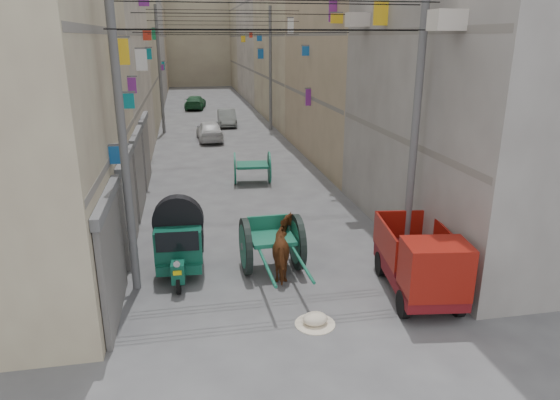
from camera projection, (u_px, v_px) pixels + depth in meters
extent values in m
cube|color=slate|center=(113.00, 148.00, 13.41)|extent=(0.25, 9.80, 0.18)
cube|color=slate|center=(100.00, 31.00, 12.48)|extent=(0.25, 9.80, 0.18)
cube|color=#BFB3A4|center=(47.00, 38.00, 22.14)|extent=(8.00, 12.00, 12.00)
cube|color=slate|center=(142.00, 100.00, 23.69)|extent=(0.25, 11.76, 0.18)
cube|color=slate|center=(137.00, 34.00, 22.76)|extent=(0.25, 11.76, 0.18)
cube|color=#AFA88A|center=(93.00, 23.00, 33.97)|extent=(8.00, 14.00, 14.00)
cube|color=slate|center=(155.00, 79.00, 35.83)|extent=(0.25, 13.72, 0.18)
cube|color=slate|center=(152.00, 35.00, 34.90)|extent=(0.25, 13.72, 0.18)
cube|color=gray|center=(118.00, 39.00, 47.39)|extent=(8.00, 14.00, 11.80)
cube|color=slate|center=(162.00, 68.00, 48.91)|extent=(0.25, 13.72, 0.18)
cube|color=slate|center=(160.00, 36.00, 47.98)|extent=(0.25, 13.72, 0.18)
cube|color=slate|center=(158.00, 2.00, 47.05)|extent=(0.25, 13.72, 0.18)
cube|color=tan|center=(131.00, 31.00, 59.27)|extent=(8.00, 12.00, 13.50)
cube|color=slate|center=(166.00, 62.00, 61.06)|extent=(0.25, 11.76, 0.18)
cube|color=slate|center=(164.00, 36.00, 60.13)|extent=(0.25, 11.76, 0.18)
cube|color=slate|center=(162.00, 10.00, 59.20)|extent=(0.25, 11.76, 0.18)
cube|color=gray|center=(534.00, 21.00, 14.53)|extent=(8.00, 10.00, 13.00)
cube|color=slate|center=(400.00, 137.00, 14.87)|extent=(0.25, 9.80, 0.18)
cube|color=slate|center=(408.00, 31.00, 13.94)|extent=(0.25, 9.80, 0.18)
cube|color=tan|center=(387.00, 38.00, 24.96)|extent=(8.00, 12.00, 12.00)
cube|color=slate|center=(311.00, 97.00, 25.15)|extent=(0.25, 11.76, 0.18)
cube|color=slate|center=(312.00, 34.00, 24.22)|extent=(0.25, 11.76, 0.18)
cube|color=#BEB490|center=(320.00, 24.00, 36.80)|extent=(8.00, 14.00, 14.00)
cube|color=slate|center=(268.00, 77.00, 37.29)|extent=(0.25, 13.72, 0.18)
cube|color=slate|center=(268.00, 35.00, 36.36)|extent=(0.25, 13.72, 0.18)
cube|color=#BFB3A4|center=(283.00, 39.00, 50.22)|extent=(8.00, 14.00, 11.80)
cube|color=slate|center=(246.00, 67.00, 50.37)|extent=(0.25, 13.72, 0.18)
cube|color=slate|center=(245.00, 36.00, 49.44)|extent=(0.25, 13.72, 0.18)
cube|color=slate|center=(244.00, 3.00, 48.51)|extent=(0.25, 13.72, 0.18)
cube|color=#AFA88A|center=(263.00, 32.00, 62.10)|extent=(8.00, 12.00, 13.50)
cube|color=slate|center=(233.00, 61.00, 62.51)|extent=(0.25, 11.76, 0.18)
cube|color=slate|center=(232.00, 36.00, 61.58)|extent=(0.25, 11.76, 0.18)
cube|color=slate|center=(232.00, 10.00, 60.65)|extent=(0.25, 11.76, 0.18)
cube|color=#AFA88A|center=(197.00, 34.00, 67.30)|extent=(22.00, 10.00, 13.00)
cube|color=#505055|center=(113.00, 262.00, 11.05)|extent=(0.12, 3.00, 2.60)
cube|color=#58595B|center=(107.00, 200.00, 10.60)|extent=(0.18, 3.20, 0.25)
cube|color=#505055|center=(129.00, 208.00, 14.50)|extent=(0.12, 3.00, 2.60)
cube|color=#58595B|center=(125.00, 160.00, 14.06)|extent=(0.18, 3.20, 0.25)
cube|color=#505055|center=(139.00, 176.00, 17.96)|extent=(0.12, 3.00, 2.60)
cube|color=#58595B|center=(136.00, 136.00, 17.52)|extent=(0.18, 3.20, 0.25)
cube|color=#505055|center=(146.00, 153.00, 21.51)|extent=(0.12, 3.00, 2.60)
cube|color=#58595B|center=(144.00, 119.00, 21.07)|extent=(0.18, 3.20, 0.25)
cube|color=#1960B3|center=(259.00, 38.00, 38.50)|extent=(0.38, 0.08, 0.41)
cube|color=#0C818E|center=(163.00, 66.00, 44.72)|extent=(0.27, 0.08, 0.71)
cube|color=#1960B3|center=(119.00, 155.00, 11.96)|extent=(0.44, 0.08, 0.42)
cube|color=white|center=(141.00, 60.00, 20.15)|extent=(0.45, 0.08, 0.84)
cube|color=yellow|center=(243.00, 39.00, 48.42)|extent=(0.41, 0.08, 0.59)
cube|color=#0C818E|center=(128.00, 101.00, 14.79)|extent=(0.38, 0.08, 0.44)
cube|color=#1960B3|center=(261.00, 54.00, 38.16)|extent=(0.43, 0.08, 0.72)
cube|color=red|center=(251.00, 35.00, 43.41)|extent=(0.28, 0.08, 0.44)
cube|color=#7E268C|center=(162.00, 68.00, 41.41)|extent=(0.31, 0.08, 0.44)
cube|color=#1960B3|center=(306.00, 51.00, 24.43)|extent=(0.35, 0.08, 0.45)
cube|color=white|center=(291.00, 26.00, 27.44)|extent=(0.34, 0.08, 0.79)
cube|color=#7E268C|center=(132.00, 85.00, 16.81)|extent=(0.28, 0.08, 0.52)
cube|color=#1B9859|center=(154.00, 34.00, 32.71)|extent=(0.28, 0.08, 0.74)
cube|color=#7E268C|center=(308.00, 97.00, 24.64)|extent=(0.26, 0.08, 0.80)
cube|color=#7E268C|center=(381.00, 15.00, 15.02)|extent=(0.34, 0.08, 0.55)
cube|color=yellow|center=(120.00, 52.00, 13.23)|extent=(0.47, 0.08, 0.67)
cube|color=red|center=(147.00, 35.00, 24.85)|extent=(0.40, 0.08, 0.47)
cube|color=#0C818E|center=(148.00, 54.00, 25.60)|extent=(0.32, 0.08, 0.55)
cube|color=yellow|center=(337.00, 19.00, 19.08)|extent=(0.47, 0.08, 0.35)
cube|color=#7E268C|center=(333.00, 10.00, 19.76)|extent=(0.32, 0.08, 0.89)
cube|color=yellow|center=(381.00, 13.00, 14.92)|extent=(0.44, 0.08, 0.69)
cube|color=#1B9859|center=(106.00, 174.00, 11.62)|extent=(0.10, 3.20, 0.80)
cube|color=white|center=(137.00, 117.00, 20.03)|extent=(0.10, 3.20, 0.80)
cube|color=yellow|center=(153.00, 88.00, 31.24)|extent=(0.10, 3.20, 0.80)
cube|color=white|center=(160.00, 75.00, 42.45)|extent=(0.10, 3.20, 0.80)
cube|color=white|center=(429.00, 159.00, 13.05)|extent=(0.10, 3.20, 0.80)
cube|color=#7E268C|center=(332.00, 112.00, 21.46)|extent=(0.10, 3.20, 0.80)
cube|color=white|center=(280.00, 86.00, 32.67)|extent=(0.10, 3.20, 0.80)
cube|color=yellow|center=(255.00, 74.00, 43.88)|extent=(0.10, 3.20, 0.80)
cube|color=beige|center=(447.00, 20.00, 10.99)|extent=(0.70, 0.55, 0.45)
cube|color=beige|center=(357.00, 20.00, 16.54)|extent=(0.70, 0.55, 0.45)
cylinder|color=#58595B|center=(122.00, 131.00, 11.39)|extent=(0.20, 0.20, 8.00)
cylinder|color=#58595B|center=(416.00, 122.00, 12.66)|extent=(0.20, 0.20, 8.00)
cylinder|color=#58595B|center=(160.00, 71.00, 31.94)|extent=(0.20, 0.20, 8.00)
cylinder|color=#58595B|center=(270.00, 70.00, 33.21)|extent=(0.20, 0.20, 8.00)
cylinder|color=black|center=(280.00, 29.00, 10.88)|extent=(7.40, 0.02, 0.02)
cylinder|color=black|center=(280.00, 0.00, 10.69)|extent=(7.40, 0.02, 0.02)
cylinder|color=black|center=(273.00, 30.00, 11.81)|extent=(7.40, 0.02, 0.02)
cylinder|color=black|center=(272.00, 3.00, 11.62)|extent=(7.40, 0.02, 0.02)
cylinder|color=black|center=(245.00, 32.00, 16.95)|extent=(7.40, 0.02, 0.02)
cylinder|color=black|center=(244.00, 14.00, 16.76)|extent=(7.40, 0.02, 0.02)
cylinder|color=black|center=(225.00, 34.00, 24.42)|extent=(7.40, 0.02, 0.02)
cylinder|color=black|center=(225.00, 21.00, 24.24)|extent=(7.40, 0.02, 0.02)
cylinder|color=black|center=(224.00, 10.00, 24.08)|extent=(7.40, 0.02, 0.02)
cylinder|color=black|center=(215.00, 35.00, 31.90)|extent=(7.40, 0.02, 0.02)
cylinder|color=black|center=(214.00, 25.00, 31.71)|extent=(7.40, 0.02, 0.02)
cylinder|color=black|center=(214.00, 17.00, 31.55)|extent=(7.40, 0.02, 0.02)
cylinder|color=black|center=(179.00, 284.00, 12.28)|extent=(0.14, 0.52, 0.52)
cylinder|color=black|center=(164.00, 256.00, 13.86)|extent=(0.14, 0.52, 0.52)
cylinder|color=black|center=(200.00, 254.00, 13.99)|extent=(0.14, 0.52, 0.52)
cube|color=#0C4634|center=(181.00, 257.00, 13.35)|extent=(1.24, 1.80, 0.26)
cube|color=#0C4634|center=(178.00, 272.00, 12.23)|extent=(0.34, 0.43, 0.51)
cylinder|color=silver|center=(177.00, 264.00, 11.93)|extent=(0.17, 0.05, 0.17)
cube|color=#CFBC0B|center=(177.00, 273.00, 11.98)|extent=(0.20, 0.04, 0.11)
cube|color=#0C4634|center=(180.00, 238.00, 13.23)|extent=(1.27, 1.62, 0.87)
cube|color=black|center=(177.00, 242.00, 12.40)|extent=(1.06, 0.11, 0.51)
cube|color=black|center=(156.00, 236.00, 13.12)|extent=(0.09, 1.10, 0.60)
cube|color=black|center=(203.00, 234.00, 13.28)|extent=(0.09, 1.10, 0.60)
cube|color=silver|center=(179.00, 267.00, 12.59)|extent=(1.15, 0.10, 0.06)
cylinder|color=black|center=(246.00, 246.00, 13.23)|extent=(0.21, 1.52, 1.52)
cylinder|color=#145A43|center=(246.00, 246.00, 13.23)|extent=(0.22, 1.19, 1.18)
cylinder|color=#58595B|center=(246.00, 246.00, 13.23)|extent=(0.24, 0.20, 0.19)
cylinder|color=black|center=(297.00, 242.00, 13.52)|extent=(0.21, 1.52, 1.52)
cylinder|color=#145A43|center=(297.00, 242.00, 13.52)|extent=(0.22, 1.19, 1.18)
cylinder|color=#58595B|center=(297.00, 242.00, 13.52)|extent=(0.24, 0.20, 0.19)
cylinder|color=#58595B|center=(272.00, 244.00, 13.38)|extent=(1.46, 0.13, 0.09)
cube|color=#145A43|center=(272.00, 237.00, 13.32)|extent=(1.17, 1.22, 0.11)
cube|color=#145A43|center=(268.00, 222.00, 13.74)|extent=(1.14, 0.12, 0.38)
cylinder|color=#145A43|center=(265.00, 263.00, 12.00)|extent=(0.15, 2.49, 0.08)
cylinder|color=#145A43|center=(300.00, 260.00, 12.17)|extent=(0.15, 2.49, 0.08)
cylinder|color=black|center=(403.00, 304.00, 11.22)|extent=(0.26, 0.65, 0.64)
cylinder|color=black|center=(381.00, 264.00, 13.24)|extent=(0.26, 0.65, 0.64)
cylinder|color=black|center=(458.00, 303.00, 11.28)|extent=(0.26, 0.65, 0.64)
cylinder|color=black|center=(427.00, 263.00, 13.30)|extent=(0.26, 0.65, 0.64)
cube|color=#5C0D12|center=(417.00, 274.00, 12.20)|extent=(1.82, 3.35, 0.34)
cube|color=maroon|center=(435.00, 269.00, 10.93)|extent=(1.52, 1.19, 1.21)
cube|color=black|center=(443.00, 274.00, 10.47)|extent=(1.25, 0.23, 0.53)
cube|color=#5C0D12|center=(411.00, 255.00, 12.62)|extent=(1.72, 2.30, 0.12)
cube|color=maroon|center=(385.00, 240.00, 12.46)|extent=(0.35, 2.11, 0.82)
cube|color=maroon|center=(440.00, 239.00, 12.52)|extent=(0.35, 2.11, 0.82)
cube|color=maroon|center=(401.00, 225.00, 13.48)|extent=(1.44, 0.25, 0.82)
cylinder|color=#145A43|center=(235.00, 168.00, 21.42)|extent=(0.19, 1.38, 1.38)
cylinder|color=#145A43|center=(269.00, 167.00, 21.56)|extent=(0.19, 1.38, 1.38)
cube|color=#145A43|center=(252.00, 165.00, 21.45)|extent=(1.42, 1.27, 0.11)
cylinder|color=#58595B|center=(252.00, 168.00, 21.49)|extent=(1.54, 0.21, 0.08)
ellipsoid|color=beige|center=(315.00, 319.00, 10.97)|extent=(0.56, 0.45, 0.28)
imported|color=brown|center=(287.00, 248.00, 13.15)|extent=(1.04, 1.85, 1.48)
imported|color=silver|center=(210.00, 131.00, 30.50)|extent=(1.63, 3.71, 1.25)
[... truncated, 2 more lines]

